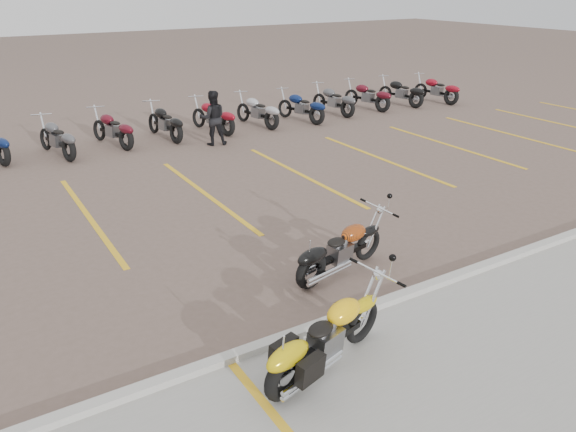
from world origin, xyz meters
The scene contains 8 objects.
ground centered at (0.00, 0.00, 0.00)m, with size 100.00×100.00×0.00m, color brown.
concrete_apron centered at (0.00, -4.50, 0.01)m, with size 60.00×5.00×0.01m, color #9E9B93.
curb centered at (0.00, -2.00, 0.06)m, with size 60.00×0.18×0.12m, color #ADAAA3.
parking_stripes centered at (0.00, 4.00, 0.00)m, with size 38.00×5.50×0.01m, color gold, non-canonical shape.
yellow_cruiser centered at (-1.34, -2.77, 0.45)m, with size 2.16×0.74×0.91m.
flame_cruiser centered at (0.34, -0.79, 0.42)m, with size 2.05×0.55×0.85m.
person_b centered at (1.99, 7.88, 0.82)m, with size 0.80×0.62×1.65m, color black.
bg_bike_row centered at (1.76, 9.30, 0.55)m, with size 22.47×2.09×1.10m.
Camera 1 is at (-4.81, -7.62, 4.68)m, focal length 35.00 mm.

